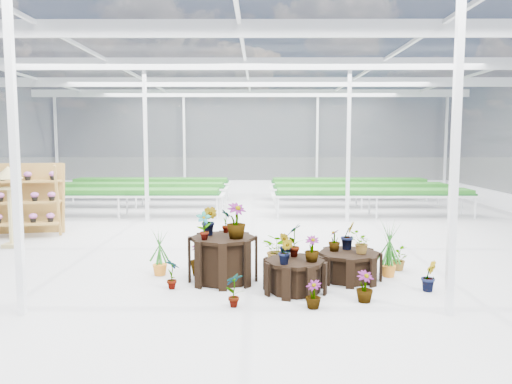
{
  "coord_description": "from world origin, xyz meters",
  "views": [
    {
      "loc": [
        0.32,
        -10.8,
        2.45
      ],
      "look_at": [
        0.28,
        0.14,
        1.3
      ],
      "focal_mm": 35.0,
      "sensor_mm": 36.0,
      "label": 1
    }
  ],
  "objects_px": {
    "shelf_rack": "(27,200)",
    "bird_table": "(10,207)",
    "plinth_tall": "(223,259)",
    "plinth_low": "(349,266)",
    "plinth_mid": "(295,276)"
  },
  "relations": [
    {
      "from": "plinth_low",
      "to": "shelf_rack",
      "type": "bearing_deg",
      "value": 151.71
    },
    {
      "from": "plinth_tall",
      "to": "plinth_mid",
      "type": "xyz_separation_m",
      "value": [
        1.2,
        -0.6,
        -0.13
      ]
    },
    {
      "from": "plinth_mid",
      "to": "plinth_low",
      "type": "bearing_deg",
      "value": 34.99
    },
    {
      "from": "plinth_mid",
      "to": "shelf_rack",
      "type": "xyz_separation_m",
      "value": [
        -6.48,
        4.73,
        0.66
      ]
    },
    {
      "from": "shelf_rack",
      "to": "bird_table",
      "type": "xyz_separation_m",
      "value": [
        0.25,
        -1.38,
        0.01
      ]
    },
    {
      "from": "plinth_tall",
      "to": "plinth_low",
      "type": "distance_m",
      "value": 2.21
    },
    {
      "from": "plinth_mid",
      "to": "shelf_rack",
      "type": "distance_m",
      "value": 8.05
    },
    {
      "from": "shelf_rack",
      "to": "bird_table",
      "type": "bearing_deg",
      "value": -89.97
    },
    {
      "from": "plinth_tall",
      "to": "plinth_mid",
      "type": "distance_m",
      "value": 1.35
    },
    {
      "from": "shelf_rack",
      "to": "plinth_mid",
      "type": "bearing_deg",
      "value": -46.25
    },
    {
      "from": "plinth_tall",
      "to": "plinth_low",
      "type": "bearing_deg",
      "value": 2.6
    },
    {
      "from": "bird_table",
      "to": "plinth_low",
      "type": "bearing_deg",
      "value": 3.25
    },
    {
      "from": "plinth_mid",
      "to": "shelf_rack",
      "type": "relative_size",
      "value": 0.54
    },
    {
      "from": "shelf_rack",
      "to": "bird_table",
      "type": "height_order",
      "value": "bird_table"
    },
    {
      "from": "shelf_rack",
      "to": "bird_table",
      "type": "distance_m",
      "value": 1.4
    }
  ]
}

